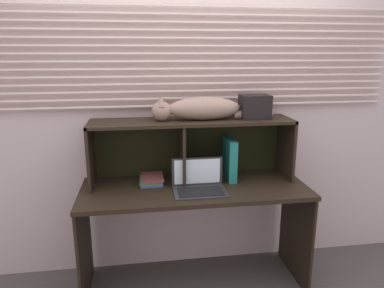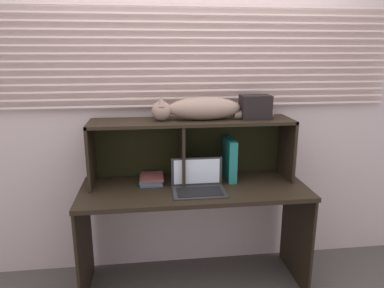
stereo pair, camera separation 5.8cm
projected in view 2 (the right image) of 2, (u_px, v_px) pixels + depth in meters
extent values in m
cube|color=beige|center=(189.00, 111.00, 2.68)|extent=(4.40, 0.04, 2.50)
cube|color=beige|center=(189.00, 105.00, 2.62)|extent=(3.04, 0.02, 0.01)
cube|color=beige|center=(189.00, 98.00, 2.61)|extent=(3.04, 0.02, 0.01)
cube|color=beige|center=(189.00, 91.00, 2.60)|extent=(3.04, 0.02, 0.01)
cube|color=beige|center=(189.00, 83.00, 2.58)|extent=(3.04, 0.02, 0.01)
cube|color=beige|center=(189.00, 76.00, 2.57)|extent=(3.04, 0.02, 0.01)
cube|color=beige|center=(189.00, 68.00, 2.56)|extent=(3.04, 0.02, 0.01)
cube|color=beige|center=(189.00, 61.00, 2.54)|extent=(3.04, 0.02, 0.01)
cube|color=beige|center=(189.00, 53.00, 2.53)|extent=(3.04, 0.02, 0.01)
cube|color=beige|center=(189.00, 46.00, 2.52)|extent=(3.04, 0.02, 0.01)
cube|color=beige|center=(189.00, 38.00, 2.50)|extent=(3.04, 0.02, 0.01)
cube|color=beige|center=(189.00, 30.00, 2.49)|extent=(3.04, 0.02, 0.01)
cube|color=beige|center=(189.00, 22.00, 2.48)|extent=(3.04, 0.02, 0.01)
cube|color=beige|center=(189.00, 14.00, 2.46)|extent=(3.04, 0.02, 0.01)
cube|color=beige|center=(189.00, 6.00, 2.45)|extent=(3.04, 0.02, 0.01)
cube|color=black|center=(194.00, 189.00, 2.48)|extent=(1.57, 0.60, 0.03)
cube|color=black|center=(84.00, 245.00, 2.49)|extent=(0.02, 0.54, 0.74)
cube|color=black|center=(296.00, 232.00, 2.67)|extent=(0.02, 0.54, 0.74)
cube|color=black|center=(192.00, 122.00, 2.49)|extent=(1.43, 0.33, 0.02)
cube|color=black|center=(91.00, 154.00, 2.46)|extent=(0.02, 0.33, 0.45)
cube|color=black|center=(287.00, 148.00, 2.63)|extent=(0.02, 0.33, 0.45)
cube|color=black|center=(182.00, 153.00, 2.54)|extent=(0.02, 0.31, 0.42)
cube|color=black|center=(189.00, 145.00, 2.70)|extent=(1.43, 0.01, 0.45)
ellipsoid|color=gray|center=(204.00, 109.00, 2.48)|extent=(0.51, 0.17, 0.16)
sphere|color=gray|center=(161.00, 111.00, 2.45)|extent=(0.14, 0.14, 0.14)
cone|color=gray|center=(161.00, 102.00, 2.40)|extent=(0.06, 0.06, 0.06)
cone|color=gray|center=(161.00, 100.00, 2.46)|extent=(0.06, 0.06, 0.06)
cylinder|color=gray|center=(254.00, 114.00, 2.53)|extent=(0.28, 0.06, 0.06)
cube|color=#2A2A2A|center=(199.00, 192.00, 2.37)|extent=(0.35, 0.24, 0.01)
cube|color=#2A2A2A|center=(197.00, 171.00, 2.46)|extent=(0.35, 0.01, 0.20)
cube|color=white|center=(197.00, 172.00, 2.46)|extent=(0.32, 0.00, 0.17)
cube|color=black|center=(199.00, 192.00, 2.36)|extent=(0.30, 0.17, 0.00)
cube|color=#1E7570|center=(230.00, 159.00, 2.60)|extent=(0.06, 0.23, 0.30)
cube|color=#404D7A|center=(151.00, 181.00, 2.56)|extent=(0.16, 0.20, 0.02)
cube|color=#426940|center=(151.00, 179.00, 2.56)|extent=(0.16, 0.20, 0.02)
cube|color=brown|center=(152.00, 177.00, 2.55)|extent=(0.16, 0.20, 0.02)
cube|color=black|center=(255.00, 107.00, 2.52)|extent=(0.21, 0.15, 0.17)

